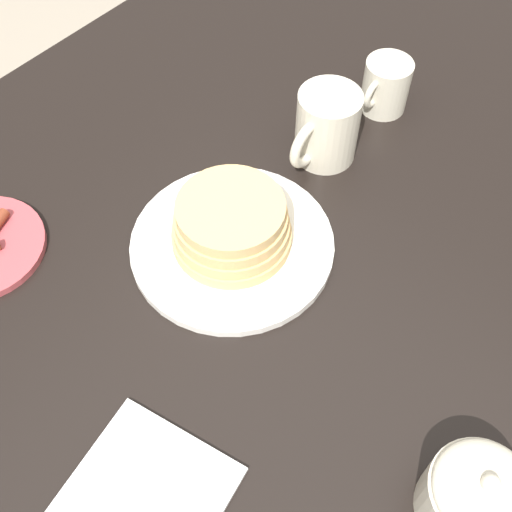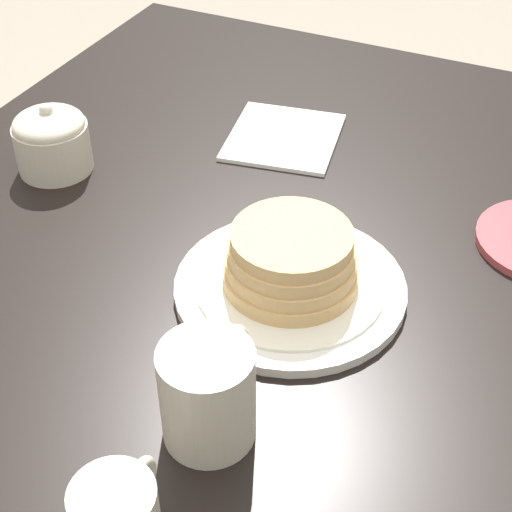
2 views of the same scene
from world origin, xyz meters
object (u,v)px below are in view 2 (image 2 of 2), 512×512
(coffee_mug, at_px, (209,391))
(sugar_bowl, at_px, (52,140))
(pancake_plate, at_px, (291,271))
(napkin, at_px, (284,137))

(coffee_mug, xyz_separation_m, sugar_bowl, (0.30, 0.39, -0.01))
(coffee_mug, height_order, sugar_bowl, coffee_mug)
(pancake_plate, xyz_separation_m, napkin, (0.29, 0.14, -0.03))
(sugar_bowl, bearing_deg, pancake_plate, -103.86)
(pancake_plate, height_order, napkin, pancake_plate)
(sugar_bowl, bearing_deg, coffee_mug, -127.34)
(coffee_mug, bearing_deg, sugar_bowl, 52.66)
(pancake_plate, height_order, coffee_mug, coffee_mug)
(coffee_mug, distance_m, napkin, 0.52)
(pancake_plate, xyz_separation_m, sugar_bowl, (0.09, 0.38, 0.01))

